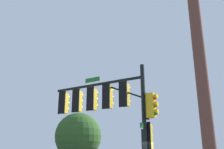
# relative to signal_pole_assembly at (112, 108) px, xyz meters

# --- Properties ---
(signal_pole_assembly) EXTENTS (5.61, 2.34, 6.06)m
(signal_pole_assembly) POSITION_rel_signal_pole_assembly_xyz_m (0.00, 0.00, 0.00)
(signal_pole_assembly) COLOR black
(signal_pole_assembly) RESTS_ON ground_plane
(utility_pole) EXTENTS (1.80, 0.30, 8.61)m
(utility_pole) POSITION_rel_signal_pole_assembly_xyz_m (-3.46, 6.14, 0.24)
(utility_pole) COLOR brown
(utility_pole) RESTS_ON ground_plane
(tree_near) EXTENTS (4.12, 4.12, 5.86)m
(tree_near) POSITION_rel_signal_pole_assembly_xyz_m (5.23, -10.46, -0.39)
(tree_near) COLOR brown
(tree_near) RESTS_ON ground_plane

